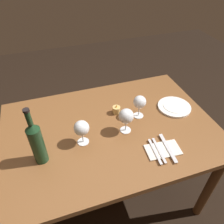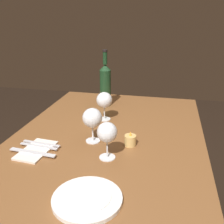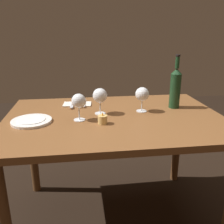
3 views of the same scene
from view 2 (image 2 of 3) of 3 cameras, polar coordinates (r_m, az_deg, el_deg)
dining_table at (r=1.32m, az=-0.77°, el=-8.46°), size 1.30×0.90×0.74m
wine_glass_left at (r=1.41m, az=-1.68°, el=2.48°), size 0.09×0.09×0.16m
wine_glass_right at (r=1.03m, az=-1.07°, el=-4.58°), size 0.08×0.08×0.16m
wine_glass_centre at (r=1.17m, az=-4.29°, el=-1.41°), size 0.09×0.09×0.16m
wine_bottle at (r=1.63m, az=-1.47°, el=6.11°), size 0.07×0.07×0.35m
votive_candle at (r=1.17m, az=3.98°, el=-6.21°), size 0.05×0.05×0.07m
dinner_plate at (r=0.87m, az=-5.40°, el=-18.21°), size 0.22×0.22×0.02m
folded_napkin at (r=1.18m, az=-16.13°, el=-7.97°), size 0.20×0.13×0.01m
fork_inner at (r=1.19m, az=-15.60°, el=-7.14°), size 0.03×0.18×0.00m
fork_outer at (r=1.21m, az=-15.06°, el=-6.61°), size 0.03×0.18×0.00m
table_knife at (r=1.15m, az=-16.85°, el=-8.37°), size 0.04×0.21×0.00m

